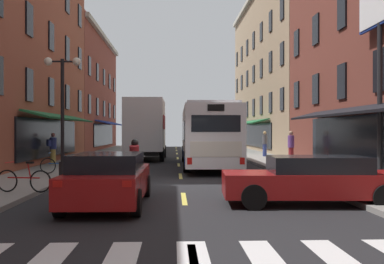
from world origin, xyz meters
TOP-DOWN VIEW (x-y plane):
  - ground_plane at (0.00, 0.00)m, footprint 34.80×80.00m
  - lane_centre_dashes at (0.00, -0.25)m, footprint 0.14×73.90m
  - sidewalk_left at (-5.90, 0.00)m, footprint 3.00×80.00m
  - sidewalk_right at (5.90, 0.00)m, footprint 3.00×80.00m
  - billboard_sign at (7.05, -0.66)m, footprint 0.40×3.33m
  - transit_bus at (1.52, 8.23)m, footprint 2.74×11.95m
  - box_truck at (-2.12, 14.06)m, footprint 2.54×7.51m
  - sedan_near at (-2.10, 25.72)m, footprint 1.98×4.31m
  - sedan_mid at (-1.99, -4.69)m, footprint 1.97×4.63m
  - sedan_far at (3.37, -4.74)m, footprint 4.70×2.09m
  - motorcycle_rider at (-1.68, -0.31)m, footprint 0.62×2.07m
  - bicycle_near at (-5.09, 2.95)m, footprint 1.71×0.48m
  - bicycle_mid at (-4.71, -3.01)m, footprint 1.69×0.50m
  - pedestrian_near at (-6.85, 8.37)m, footprint 0.51×0.48m
  - pedestrian_mid at (6.29, 8.69)m, footprint 0.36×0.36m
  - pedestrian_far at (6.19, 15.55)m, footprint 0.36×0.36m
  - street_lamp_twin at (-4.65, 1.40)m, footprint 1.42×0.32m

SIDE VIEW (x-z plane):
  - ground_plane at x=0.00m, z-range -0.10..0.00m
  - lane_centre_dashes at x=0.00m, z-range 0.00..0.01m
  - sidewalk_left at x=-5.90m, z-range 0.00..0.14m
  - sidewalk_right at x=5.90m, z-range 0.00..0.14m
  - bicycle_near at x=-5.09m, z-range 0.05..0.96m
  - bicycle_mid at x=-4.71m, z-range 0.05..0.96m
  - sedan_far at x=3.37m, z-range 0.02..1.30m
  - sedan_near at x=-2.10m, z-range 0.02..1.37m
  - sedan_mid at x=-1.99m, z-range 0.02..1.39m
  - motorcycle_rider at x=-1.68m, z-range -0.12..1.54m
  - pedestrian_near at x=-6.85m, z-range 0.19..1.88m
  - pedestrian_far at x=6.19m, z-range 0.17..1.96m
  - pedestrian_mid at x=6.29m, z-range 0.17..1.99m
  - transit_bus at x=1.52m, z-range 0.08..3.36m
  - box_truck at x=-2.12m, z-range 0.06..4.04m
  - street_lamp_twin at x=-4.65m, z-range 0.41..5.10m
  - billboard_sign at x=7.05m, z-range 2.15..9.36m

